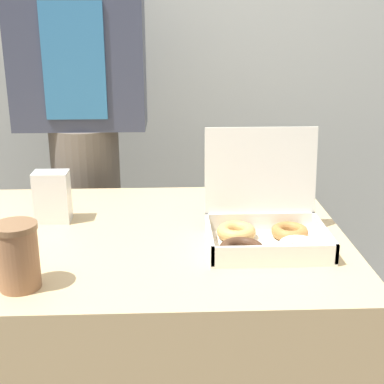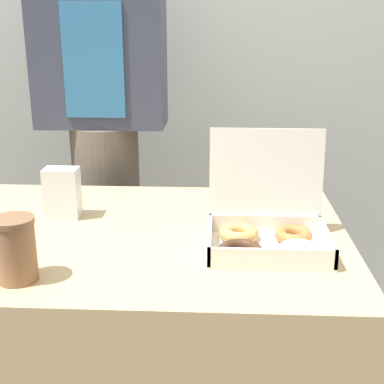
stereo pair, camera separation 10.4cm
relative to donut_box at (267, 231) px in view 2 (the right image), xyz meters
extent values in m
cube|color=#B2B7B2|center=(-0.39, 1.11, 0.49)|extent=(10.00, 0.05, 2.60)
cube|color=tan|center=(-0.39, 0.08, -0.42)|extent=(1.20, 0.76, 0.77)
cube|color=white|center=(0.00, -0.02, -0.04)|extent=(0.28, 0.21, 0.01)
cube|color=white|center=(-0.13, -0.02, -0.01)|extent=(0.01, 0.21, 0.04)
cube|color=white|center=(0.14, -0.02, -0.01)|extent=(0.01, 0.21, 0.04)
cube|color=white|center=(0.00, -0.12, -0.01)|extent=(0.28, 0.01, 0.04)
cube|color=white|center=(0.00, 0.09, -0.01)|extent=(0.28, 0.01, 0.04)
cube|color=white|center=(0.00, 0.10, 0.12)|extent=(0.28, 0.03, 0.21)
torus|color=#422819|center=(-0.06, -0.07, -0.02)|extent=(0.14, 0.14, 0.03)
torus|color=tan|center=(-0.06, 0.03, -0.02)|extent=(0.13, 0.13, 0.03)
torus|color=white|center=(0.07, -0.07, -0.02)|extent=(0.11, 0.11, 0.03)
torus|color=#A87038|center=(0.07, 0.03, -0.02)|extent=(0.11, 0.11, 0.03)
cylinder|color=#8C6042|center=(-0.53, -0.19, 0.02)|extent=(0.08, 0.08, 0.12)
cylinder|color=brown|center=(-0.53, -0.19, 0.09)|extent=(0.09, 0.09, 0.01)
cube|color=silver|center=(-0.53, 0.18, 0.03)|extent=(0.09, 0.06, 0.14)
cylinder|color=#665B51|center=(-0.53, 0.69, -0.35)|extent=(0.24, 0.24, 0.92)
cube|color=#383D51|center=(-0.53, 0.69, 0.40)|extent=(0.44, 0.20, 0.57)
cube|color=teal|center=(-0.53, 0.59, 0.34)|extent=(0.20, 0.01, 0.37)
camera|label=1|loc=(-0.22, -1.16, 0.47)|focal=50.00mm
camera|label=2|loc=(-0.12, -1.16, 0.47)|focal=50.00mm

